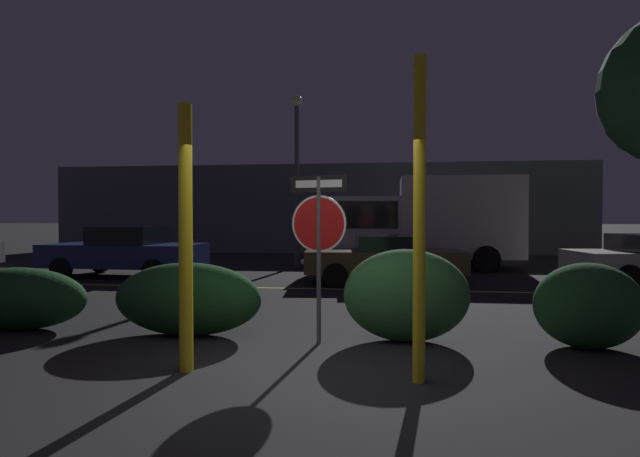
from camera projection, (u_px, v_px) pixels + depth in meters
The scene contains 14 objects.
ground_plane at pixel (297, 381), 5.19m from camera, with size 260.00×260.00×0.00m, color black.
road_center_stripe at pixel (344, 289), 11.82m from camera, with size 35.34×0.12×0.01m, color gold.
stop_sign at pixel (319, 225), 6.71m from camera, with size 0.79×0.18×2.27m.
yellow_pole_left at pixel (186, 238), 5.50m from camera, with size 0.15×0.15×2.95m, color yellow.
yellow_pole_right at pixel (419, 220), 5.13m from camera, with size 0.13×0.13×3.36m, color yellow.
hedge_bush_0 at pixel (18, 298), 7.60m from camera, with size 2.19×0.98×0.94m, color #19421E.
hedge_bush_1 at pixel (188, 299), 7.20m from camera, with size 2.17×0.93×1.05m, color #19421E.
hedge_bush_2 at pixel (406, 295), 6.84m from camera, with size 1.72×0.92×1.27m, color #2D6633.
hedge_bush_3 at pixel (588, 306), 6.47m from camera, with size 1.36×1.00×1.12m, color #1E4C23.
passing_car_1 at pixel (126, 251), 14.37m from camera, with size 4.56×2.14×1.45m.
passing_car_2 at pixel (384, 258), 12.95m from camera, with size 4.24×2.24×1.24m.
delivery_truck at pixel (423, 220), 16.59m from camera, with size 6.16×2.38×3.02m.
street_lamp at pixel (297, 162), 17.16m from camera, with size 0.38×0.38×5.90m.
building_backdrop at pixel (317, 209), 25.43m from camera, with size 25.83×3.88×4.24m, color #4C4C56.
Camera 1 is at (0.88, -5.08, 1.71)m, focal length 28.00 mm.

